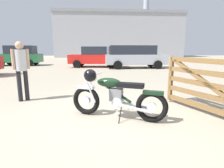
{
  "coord_description": "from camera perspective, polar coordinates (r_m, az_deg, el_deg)",
  "views": [
    {
      "loc": [
        -0.05,
        -3.77,
        1.44
      ],
      "look_at": [
        0.18,
        0.76,
        0.57
      ],
      "focal_mm": 28.94,
      "sensor_mm": 36.0,
      "label": 1
    }
  ],
  "objects": [
    {
      "name": "silver_sedan_mid",
      "position": [
        14.31,
        7.01,
        8.78
      ],
      "size": [
        4.77,
        2.12,
        1.74
      ],
      "rotation": [
        0.0,
        0.0,
        0.04
      ],
      "color": "black",
      "rests_on": "ground_plane"
    },
    {
      "name": "pale_sedan_back",
      "position": [
        15.17,
        -5.34,
        8.53
      ],
      "size": [
        4.32,
        2.18,
        1.67
      ],
      "rotation": [
        0.0,
        0.0,
        -0.08
      ],
      "color": "black",
      "rests_on": "ground_plane"
    },
    {
      "name": "timber_gate",
      "position": [
        4.31,
        31.82,
        -0.64
      ],
      "size": [
        1.12,
        2.38,
        1.6
      ],
      "rotation": [
        0.0,
        0.0,
        1.98
      ],
      "color": "brown",
      "rests_on": "ground_plane"
    },
    {
      "name": "vintage_motorcycle",
      "position": [
        3.77,
        0.72,
        -3.7
      ],
      "size": [
        1.98,
        0.89,
        1.07
      ],
      "rotation": [
        0.0,
        0.0,
        2.77
      ],
      "color": "black",
      "rests_on": "ground_plane"
    },
    {
      "name": "bystander",
      "position": [
        5.61,
        -26.79,
        5.39
      ],
      "size": [
        0.38,
        0.31,
        1.66
      ],
      "rotation": [
        0.0,
        0.0,
        2.23
      ],
      "color": "black",
      "rests_on": "ground_plane"
    },
    {
      "name": "blue_hatchback_right",
      "position": [
        18.5,
        -27.19,
        8.06
      ],
      "size": [
        3.94,
        1.91,
        1.78
      ],
      "rotation": [
        0.0,
        0.0,
        3.17
      ],
      "color": "black",
      "rests_on": "ground_plane"
    },
    {
      "name": "industrial_building",
      "position": [
        38.8,
        1.74,
        14.92
      ],
      "size": [
        24.11,
        12.59,
        16.9
      ],
      "rotation": [
        0.0,
        0.0,
        0.02
      ],
      "color": "#9EA0A8",
      "rests_on": "ground_plane"
    },
    {
      "name": "ground_plane",
      "position": [
        4.04,
        -2.0,
        -10.04
      ],
      "size": [
        80.0,
        80.0,
        0.0
      ],
      "primitive_type": "plane",
      "color": "tan"
    }
  ]
}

